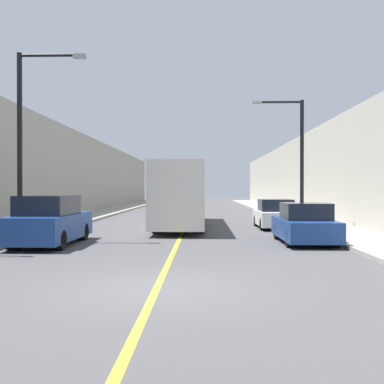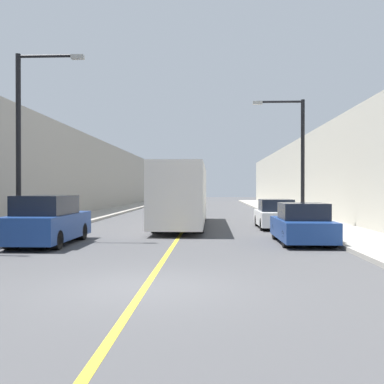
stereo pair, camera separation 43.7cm
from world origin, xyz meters
TOP-DOWN VIEW (x-y plane):
  - ground_plane at (0.00, 0.00)m, footprint 200.00×200.00m
  - sidewalk_left at (-7.40, 30.00)m, footprint 2.96×72.00m
  - sidewalk_right at (7.40, 30.00)m, footprint 2.96×72.00m
  - building_row_left at (-10.88, 30.00)m, footprint 4.00×72.00m
  - building_row_right at (10.88, 30.00)m, footprint 4.00×72.00m
  - road_center_line at (0.00, 30.00)m, footprint 0.16×72.00m
  - bus at (-0.19, 15.54)m, footprint 2.47×12.57m
  - parked_suv_left at (-4.73, 7.13)m, footprint 1.93×4.84m
  - car_right_near at (4.87, 7.83)m, footprint 1.87×4.20m
  - car_right_mid at (4.77, 14.29)m, footprint 1.86×4.21m
  - street_lamp_left at (-5.97, 7.97)m, footprint 2.73×0.24m
  - street_lamp_right at (5.95, 14.42)m, footprint 2.73×0.24m

SIDE VIEW (x-z plane):
  - ground_plane at x=0.00m, z-range 0.00..0.00m
  - road_center_line at x=0.00m, z-range 0.00..0.01m
  - sidewalk_left at x=-7.40m, z-range 0.00..0.15m
  - sidewalk_right at x=7.40m, z-range 0.00..0.15m
  - car_right_mid at x=4.77m, z-range -0.08..1.46m
  - car_right_near at x=4.87m, z-range -0.08..1.47m
  - parked_suv_left at x=-4.73m, z-range -0.06..1.78m
  - bus at x=-0.19m, z-range 0.11..3.44m
  - building_row_right at x=10.88m, z-range 0.00..6.39m
  - building_row_left at x=-10.88m, z-range 0.00..6.62m
  - street_lamp_right at x=5.95m, z-range 0.69..7.32m
  - street_lamp_left at x=-5.97m, z-range 0.70..7.96m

